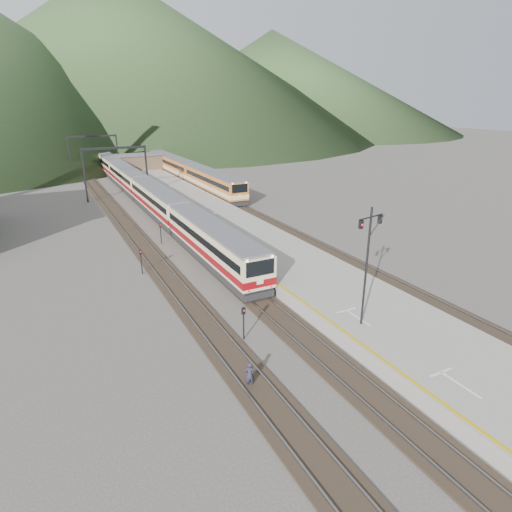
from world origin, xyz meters
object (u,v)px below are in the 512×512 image
main_train (141,188)px  worker (250,375)px  signal_mast (367,256)px  second_train (177,167)px

main_train → worker: 48.20m
worker → main_train: bearing=-80.0°
signal_mast → worker: bearing=-171.4°
main_train → worker: size_ratio=52.35×
main_train → second_train: (11.50, 19.23, 0.05)m
main_train → worker: bearing=-96.2°
signal_mast → worker: size_ratio=5.17×
second_train → signal_mast: (-8.04, -65.82, 3.66)m
second_train → main_train: bearing=-120.9°
main_train → worker: (-5.23, -47.90, -1.22)m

